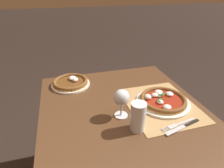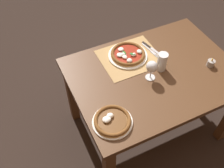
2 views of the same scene
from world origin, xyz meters
name	(u,v)px [view 1 (image 1 of 2)]	position (x,y,z in m)	size (l,w,h in m)	color
dining_table	(129,137)	(0.00, 0.00, 0.63)	(1.23, 0.89, 0.74)	#4C301C
paper_placemat	(160,104)	(0.09, -0.22, 0.74)	(0.45, 0.37, 0.00)	#A88451
pizza_near	(163,100)	(0.10, -0.23, 0.76)	(0.30, 0.30, 0.05)	silver
pizza_far	(71,82)	(0.47, 0.26, 0.76)	(0.26, 0.26, 0.05)	silver
wine_glass	(122,99)	(0.06, 0.03, 0.85)	(0.08, 0.08, 0.16)	silver
pint_glass	(138,117)	(-0.06, -0.01, 0.81)	(0.07, 0.07, 0.15)	silver
fork	(178,124)	(-0.09, -0.21, 0.75)	(0.05, 0.20, 0.00)	#B7B7BC
knife	(183,127)	(-0.11, -0.22, 0.75)	(0.07, 0.21, 0.01)	black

